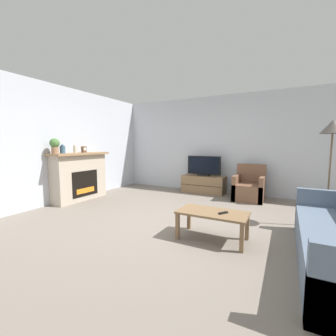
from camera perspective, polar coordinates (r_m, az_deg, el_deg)
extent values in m
plane|color=slate|center=(4.02, 2.07, -13.74)|extent=(24.00, 24.00, 0.00)
cube|color=silver|center=(6.49, 13.28, 5.80)|extent=(12.00, 0.06, 2.70)
cube|color=silver|center=(5.79, -26.11, 5.32)|extent=(0.06, 12.00, 2.70)
cube|color=#B7A893|center=(5.90, -21.56, -2.24)|extent=(0.38, 1.37, 1.11)
cube|color=black|center=(5.77, -20.24, -3.70)|extent=(0.01, 0.75, 0.61)
cube|color=orange|center=(5.80, -20.16, -5.34)|extent=(0.01, 0.53, 0.12)
cube|color=#93704C|center=(5.82, -21.59, 3.39)|extent=(0.50, 1.49, 0.05)
cylinder|color=#385670|center=(5.55, -25.21, 4.23)|extent=(0.11, 0.11, 0.16)
sphere|color=#385670|center=(5.55, -25.25, 5.16)|extent=(0.06, 0.06, 0.06)
cylinder|color=beige|center=(5.76, -22.54, 4.39)|extent=(0.08, 0.08, 0.16)
sphere|color=beige|center=(5.75, -22.58, 5.27)|extent=(0.05, 0.05, 0.05)
cube|color=brown|center=(5.93, -20.59, 4.43)|extent=(0.07, 0.11, 0.15)
cylinder|color=white|center=(5.90, -20.35, 4.55)|extent=(0.00, 0.08, 0.08)
cylinder|color=#936B4C|center=(5.44, -26.77, 4.03)|extent=(0.15, 0.15, 0.15)
sphere|color=#477038|center=(5.44, -26.85, 5.66)|extent=(0.21, 0.21, 0.21)
cube|color=brown|center=(6.40, 9.02, -4.10)|extent=(1.18, 0.49, 0.48)
cube|color=black|center=(6.17, 8.27, -4.46)|extent=(1.15, 0.01, 0.01)
cube|color=black|center=(6.36, 9.05, -1.77)|extent=(0.33, 0.18, 0.04)
cube|color=black|center=(6.32, 9.10, 0.71)|extent=(0.95, 0.03, 0.51)
cube|color=black|center=(6.31, 9.05, 0.69)|extent=(0.88, 0.01, 0.46)
cube|color=brown|center=(5.87, 19.85, -5.73)|extent=(0.70, 0.76, 0.40)
cube|color=brown|center=(6.10, 20.40, -1.21)|extent=(0.70, 0.14, 0.46)
cube|color=brown|center=(5.89, 16.99, -4.55)|extent=(0.10, 0.76, 0.61)
cube|color=brown|center=(5.81, 22.82, -4.91)|extent=(0.10, 0.76, 0.61)
cube|color=brown|center=(3.32, 11.23, -11.09)|extent=(0.98, 0.51, 0.03)
cube|color=brown|center=(3.35, 2.45, -14.49)|extent=(0.05, 0.05, 0.37)
cube|color=brown|center=(3.10, 18.25, -16.54)|extent=(0.05, 0.05, 0.37)
cube|color=brown|center=(3.72, 5.36, -12.38)|extent=(0.05, 0.05, 0.37)
cube|color=brown|center=(3.50, 19.48, -13.93)|extent=(0.05, 0.05, 0.37)
cube|color=black|center=(3.26, 13.84, -11.01)|extent=(0.11, 0.15, 0.02)
cube|color=slate|center=(4.23, 35.86, -9.13)|extent=(0.90, 0.11, 0.68)
cylinder|color=black|center=(4.67, 35.09, -11.94)|extent=(0.30, 0.30, 0.01)
cylinder|color=brown|center=(4.51, 35.68, -2.60)|extent=(0.03, 0.03, 1.52)
cone|color=#4C4742|center=(4.48, 36.38, 8.47)|extent=(0.37, 0.37, 0.22)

